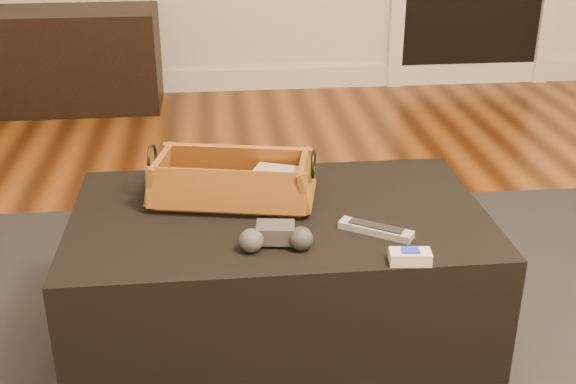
{
  "coord_description": "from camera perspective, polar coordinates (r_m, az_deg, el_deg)",
  "views": [
    {
      "loc": [
        -0.22,
        -1.37,
        1.19
      ],
      "look_at": [
        -0.05,
        0.17,
        0.49
      ],
      "focal_mm": 45.0,
      "sensor_mm": 36.0,
      "label": 1
    }
  ],
  "objects": [
    {
      "name": "cream_gadget",
      "position": [
        1.54,
        9.62,
        -5.06
      ],
      "size": [
        0.09,
        0.05,
        0.03
      ],
      "color": "beige",
      "rests_on": "ottoman"
    },
    {
      "name": "wicker_basket",
      "position": [
        1.79,
        -4.41,
        0.74
      ],
      "size": [
        0.44,
        0.29,
        0.14
      ],
      "color": "#976322",
      "rests_on": "ottoman"
    },
    {
      "name": "cloth_bundle",
      "position": [
        1.81,
        -0.92,
        0.9
      ],
      "size": [
        0.13,
        0.11,
        0.06
      ],
      "primitive_type": "cube",
      "rotation": [
        0.0,
        0.0,
        -0.38
      ],
      "color": "#CBB28D",
      "rests_on": "wicker_basket"
    },
    {
      "name": "media_cabinet",
      "position": [
        4.1,
        -19.55,
        9.78
      ],
      "size": [
        1.32,
        0.45,
        0.52
      ],
      "primitive_type": "cube",
      "color": "black",
      "rests_on": "floor"
    },
    {
      "name": "ottoman",
      "position": [
        1.85,
        -0.69,
        -7.42
      ],
      "size": [
        1.0,
        0.6,
        0.42
      ],
      "primitive_type": "cube",
      "color": "black",
      "rests_on": "area_rug"
    },
    {
      "name": "game_controller",
      "position": [
        1.57,
        -0.96,
        -3.56
      ],
      "size": [
        0.16,
        0.09,
        0.05
      ],
      "color": "#39393C",
      "rests_on": "ottoman"
    },
    {
      "name": "baseboard",
      "position": [
        4.26,
        -2.99,
        8.87
      ],
      "size": [
        5.0,
        0.04,
        0.12
      ],
      "primitive_type": "cube",
      "color": "white",
      "rests_on": "floor"
    },
    {
      "name": "tv_remote",
      "position": [
        1.79,
        -5.1,
        -0.08
      ],
      "size": [
        0.22,
        0.07,
        0.02
      ],
      "primitive_type": "cube",
      "rotation": [
        0.0,
        0.0,
        -0.11
      ],
      "color": "black",
      "rests_on": "wicker_basket"
    },
    {
      "name": "area_rug",
      "position": [
        1.93,
        -0.51,
        -13.66
      ],
      "size": [
        2.6,
        2.0,
        0.01
      ],
      "primitive_type": "cube",
      "color": "black",
      "rests_on": "floor"
    },
    {
      "name": "silver_remote",
      "position": [
        1.65,
        6.95,
        -2.95
      ],
      "size": [
        0.16,
        0.13,
        0.02
      ],
      "color": "#B0B2B9",
      "rests_on": "ottoman"
    }
  ]
}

